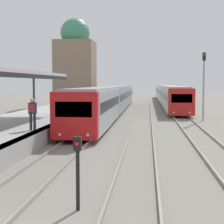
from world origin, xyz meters
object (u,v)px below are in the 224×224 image
Objects in this scene: signal_post_near at (78,165)px; train_near at (113,98)px; train_far at (167,93)px; person_on_platform at (32,111)px; signal_mast_far at (204,79)px.

train_near is at bearing 93.73° from signal_post_near.
person_on_platform is at bearing -101.74° from train_far.
signal_post_near is (2.13, -32.72, -0.46)m from train_near.
signal_post_near is at bearing -105.50° from signal_mast_far.
train_near is 12.54m from signal_mast_far.
signal_post_near is (-4.96, -53.41, -0.44)m from train_far.
train_far is 28.36× the size of signal_post_near.
signal_mast_far is at bearing 74.50° from signal_post_near.
train_near is at bearing 135.29° from signal_mast_far.
signal_post_near is 25.05m from signal_mast_far.
signal_mast_far is (6.66, 24.02, 2.49)m from signal_post_near.
person_on_platform is 0.86× the size of signal_post_near.
person_on_platform is at bearing -126.65° from signal_mast_far.
signal_post_near is 0.32× the size of signal_mast_far.
person_on_platform is 23.35m from train_near.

